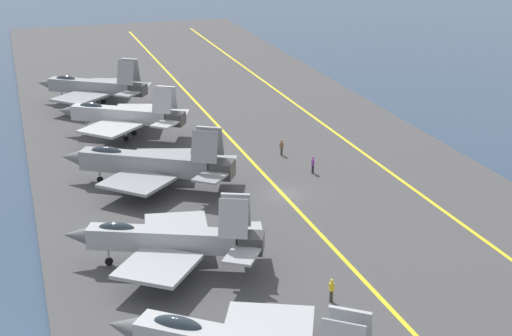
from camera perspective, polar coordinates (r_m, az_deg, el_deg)
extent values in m
plane|color=navy|center=(73.49, 1.92, -2.18)|extent=(2000.00, 2000.00, 0.00)
cube|color=#424244|center=(73.42, 1.92, -2.04)|extent=(199.71, 44.68, 0.40)
cube|color=yellow|center=(78.08, 10.45, -0.84)|extent=(179.74, 0.77, 0.01)
cube|color=yellow|center=(73.34, 1.92, -1.89)|extent=(179.74, 0.36, 0.01)
cone|color=#5B5E60|center=(48.39, -9.48, -11.34)|extent=(2.88, 2.99, 1.80)
ellipsoid|color=#232D38|center=(46.48, -5.71, -11.27)|extent=(2.70, 3.06, 1.04)
cube|color=#9EA3A8|center=(48.79, 0.89, -11.60)|extent=(7.31, 7.24, 0.28)
cube|color=#9EA3A8|center=(43.72, 6.90, -11.43)|extent=(2.12, 2.39, 2.59)
cube|color=#93999E|center=(59.05, -6.84, -5.15)|extent=(5.93, 10.97, 1.59)
cone|color=#5B5E60|center=(60.75, -12.91, -4.80)|extent=(2.23, 2.55, 1.51)
cube|color=#38383A|center=(58.04, -0.34, -5.47)|extent=(2.40, 2.40, 1.35)
ellipsoid|color=#232D38|center=(59.55, -10.10, -4.31)|extent=(1.89, 2.86, 0.87)
cube|color=#93999E|center=(56.21, -7.18, -7.11)|extent=(7.12, 7.05, 0.28)
cube|color=#93999E|center=(62.22, -5.82, -4.28)|extent=(5.96, 5.66, 0.28)
cube|color=#93999E|center=(56.48, -1.67, -3.71)|extent=(1.67, 2.31, 2.88)
cube|color=#93999E|center=(58.00, -1.46, -3.05)|extent=(1.67, 2.31, 2.88)
cube|color=#93999E|center=(56.12, -1.05, -6.40)|extent=(3.51, 3.32, 0.20)
cube|color=#93999E|center=(60.06, -0.56, -4.55)|extent=(3.22, 2.72, 0.20)
cylinder|color=#B2B2B7|center=(60.73, -10.67, -6.28)|extent=(0.16, 0.16, 1.57)
cylinder|color=black|center=(60.94, -10.64, -6.69)|extent=(0.44, 0.64, 0.60)
cylinder|color=#B2B2B7|center=(58.54, -5.91, -7.07)|extent=(0.16, 0.16, 1.57)
cylinder|color=black|center=(58.76, -5.89, -7.49)|extent=(0.44, 0.64, 0.60)
cylinder|color=#B2B2B7|center=(60.49, -5.50, -6.12)|extent=(0.16, 0.16, 1.57)
cylinder|color=black|center=(60.70, -5.48, -6.53)|extent=(0.44, 0.64, 0.60)
cube|color=gray|center=(74.99, -8.07, 0.35)|extent=(8.11, 11.91, 1.85)
cone|color=#5B5E60|center=(77.87, -13.17, 0.76)|extent=(2.74, 2.97, 1.75)
cube|color=#38383A|center=(72.70, -2.47, -0.10)|extent=(2.88, 2.86, 1.57)
ellipsoid|color=#232D38|center=(76.14, -10.83, 1.19)|extent=(2.46, 3.19, 1.02)
cube|color=gray|center=(72.04, -8.69, -1.02)|extent=(7.46, 7.46, 0.28)
cube|color=gray|center=(78.07, -6.86, 0.74)|extent=(6.41, 6.73, 0.28)
cube|color=gray|center=(71.40, -3.77, 1.54)|extent=(2.02, 2.54, 2.92)
cube|color=gray|center=(73.16, -3.34, 2.01)|extent=(2.02, 2.54, 2.92)
cube|color=gray|center=(70.74, -3.37, -0.69)|extent=(3.70, 3.66, 0.20)
cube|color=gray|center=(74.94, -2.38, 0.53)|extent=(3.47, 3.25, 0.20)
cylinder|color=#B2B2B7|center=(77.31, -11.29, -0.54)|extent=(0.16, 0.16, 1.45)
cylinder|color=black|center=(77.46, -11.27, -0.83)|extent=(0.50, 0.63, 0.60)
cylinder|color=#B2B2B7|center=(73.98, -7.42, -1.25)|extent=(0.16, 0.16, 1.45)
cylinder|color=black|center=(74.14, -7.41, -1.56)|extent=(0.50, 0.63, 0.60)
cylinder|color=#B2B2B7|center=(76.25, -6.76, -0.57)|extent=(0.16, 0.16, 1.45)
cylinder|color=black|center=(76.40, -6.74, -0.87)|extent=(0.50, 0.63, 0.60)
cube|color=#A8AAAF|center=(90.17, -9.89, 3.83)|extent=(7.35, 10.46, 1.62)
cone|color=#5B5E60|center=(92.98, -13.61, 4.06)|extent=(2.44, 2.63, 1.54)
cube|color=#38383A|center=(87.71, -5.86, 3.58)|extent=(2.55, 2.54, 1.38)
ellipsoid|color=#232D38|center=(91.39, -11.90, 4.42)|extent=(2.21, 2.81, 0.89)
cube|color=#A8AAAF|center=(87.04, -10.58, 2.84)|extent=(7.38, 7.39, 0.28)
cube|color=#A8AAAF|center=(93.32, -8.78, 4.11)|extent=(6.79, 6.36, 0.28)
cube|color=#A8AAAF|center=(86.77, -6.86, 4.86)|extent=(1.86, 2.27, 2.73)
cube|color=#A8AAAF|center=(88.31, -6.47, 5.14)|extent=(1.86, 2.27, 2.73)
cube|color=#A8AAAF|center=(85.88, -6.64, 3.19)|extent=(3.51, 3.46, 0.20)
cube|color=#A8AAAF|center=(89.86, -5.66, 3.98)|extent=(3.40, 3.03, 0.20)
cylinder|color=#B2B2B7|center=(92.41, -12.22, 2.94)|extent=(0.16, 0.16, 1.89)
cylinder|color=black|center=(92.59, -12.19, 2.56)|extent=(0.50, 0.63, 0.60)
cylinder|color=#B2B2B7|center=(89.23, -9.44, 2.51)|extent=(0.16, 0.16, 1.89)
cylinder|color=black|center=(89.42, -9.42, 2.12)|extent=(0.50, 0.63, 0.60)
cylinder|color=#B2B2B7|center=(91.21, -8.88, 2.93)|extent=(0.16, 0.16, 1.89)
cylinder|color=black|center=(91.40, -8.86, 2.54)|extent=(0.50, 0.63, 0.60)
cube|color=gray|center=(104.46, -11.97, 5.82)|extent=(7.61, 10.38, 1.64)
cone|color=#5B5E60|center=(107.62, -15.11, 5.98)|extent=(2.48, 2.65, 1.56)
cube|color=#38383A|center=(101.56, -8.56, 5.64)|extent=(2.59, 2.57, 1.39)
ellipsoid|color=#232D38|center=(105.89, -13.67, 6.32)|extent=(2.27, 2.80, 0.90)
cube|color=gray|center=(101.28, -12.69, 5.02)|extent=(7.47, 7.51, 0.28)
cube|color=gray|center=(107.58, -10.88, 6.01)|extent=(7.00, 6.52, 0.28)
cube|color=gray|center=(100.76, -9.47, 6.86)|extent=(1.97, 2.31, 3.05)
cube|color=gray|center=(102.28, -9.07, 7.07)|extent=(1.97, 2.31, 3.05)
cube|color=gray|center=(99.80, -9.32, 5.34)|extent=(3.51, 3.48, 0.20)
cube|color=gray|center=(103.71, -8.30, 5.95)|extent=(3.42, 3.08, 0.20)
cylinder|color=#B2B2B7|center=(106.85, -13.92, 5.05)|extent=(0.16, 0.16, 1.72)
cylinder|color=black|center=(106.99, -13.90, 4.76)|extent=(0.51, 0.62, 0.60)
cylinder|color=#B2B2B7|center=(103.37, -11.62, 4.74)|extent=(0.16, 0.16, 1.72)
cylinder|color=black|center=(103.51, -11.60, 4.44)|extent=(0.51, 0.62, 0.60)
cylinder|color=#B2B2B7|center=(105.34, -11.06, 5.06)|extent=(0.16, 0.16, 1.72)
cylinder|color=black|center=(105.48, -11.04, 4.76)|extent=(0.51, 0.62, 0.60)
cylinder|color=#383328|center=(55.18, 5.49, -9.25)|extent=(0.24, 0.24, 0.88)
cube|color=yellow|center=(54.84, 5.52, -8.60)|extent=(0.38, 0.26, 0.56)
sphere|color=tan|center=(54.64, 5.53, -8.22)|extent=(0.22, 0.22, 0.22)
sphere|color=yellow|center=(54.61, 5.53, -8.16)|extent=(0.24, 0.24, 0.24)
cylinder|color=#232328|center=(78.55, 4.15, -0.08)|extent=(0.24, 0.24, 0.88)
cube|color=purple|center=(78.31, 4.16, 0.42)|extent=(0.46, 0.42, 0.55)
sphere|color=tan|center=(78.18, 4.17, 0.70)|extent=(0.22, 0.22, 0.22)
sphere|color=purple|center=(78.16, 4.17, 0.74)|extent=(0.24, 0.24, 0.24)
cylinder|color=#383328|center=(83.65, 1.87, 1.22)|extent=(0.24, 0.24, 0.86)
cube|color=brown|center=(83.43, 1.88, 1.68)|extent=(0.45, 0.45, 0.55)
sphere|color=#9E7051|center=(83.30, 1.88, 1.95)|extent=(0.22, 0.22, 0.22)
sphere|color=brown|center=(83.28, 1.88, 1.99)|extent=(0.24, 0.24, 0.24)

